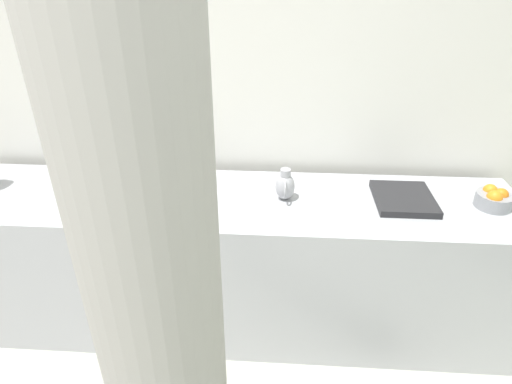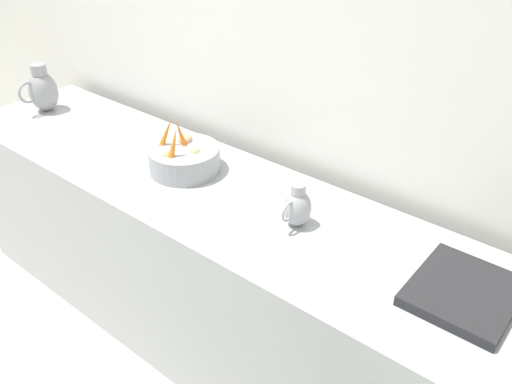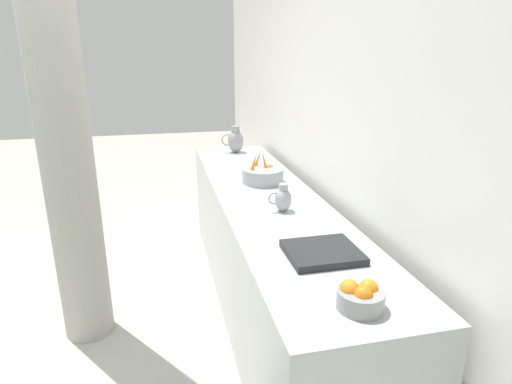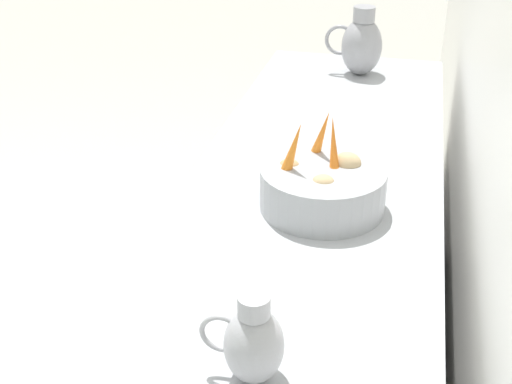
% 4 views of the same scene
% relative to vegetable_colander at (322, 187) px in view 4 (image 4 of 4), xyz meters
% --- Properties ---
extents(vegetable_colander, '(0.31, 0.31, 0.24)m').
position_rel_vegetable_colander_xyz_m(vegetable_colander, '(0.00, 0.00, 0.00)').
color(vegetable_colander, '#9EA0A5').
rests_on(vegetable_colander, prep_counter).
extents(metal_pitcher_tall, '(0.21, 0.15, 0.25)m').
position_rel_vegetable_colander_xyz_m(metal_pitcher_tall, '(0.01, -1.04, 0.06)').
color(metal_pitcher_tall, '#939399').
rests_on(metal_pitcher_tall, prep_counter).
extents(metal_pitcher_short, '(0.15, 0.10, 0.17)m').
position_rel_vegetable_colander_xyz_m(metal_pitcher_short, '(0.03, 0.61, 0.02)').
color(metal_pitcher_short, '#A3A3A8').
rests_on(metal_pitcher_short, prep_counter).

